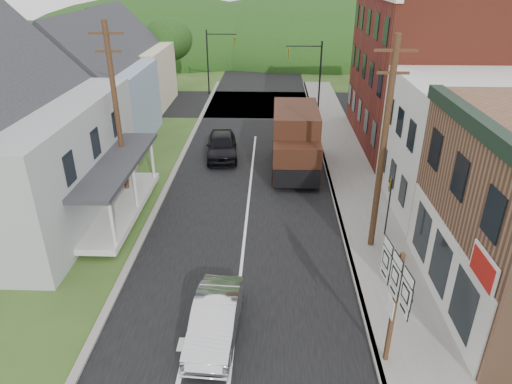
# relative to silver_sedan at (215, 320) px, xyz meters

# --- Properties ---
(ground) EXTENTS (120.00, 120.00, 0.00)m
(ground) POSITION_rel_silver_sedan_xyz_m (0.60, 2.13, -0.68)
(ground) COLOR #2D4719
(ground) RESTS_ON ground
(road) EXTENTS (9.00, 90.00, 0.02)m
(road) POSITION_rel_silver_sedan_xyz_m (0.60, 12.13, -0.68)
(road) COLOR black
(road) RESTS_ON ground
(cross_road) EXTENTS (60.00, 9.00, 0.02)m
(cross_road) POSITION_rel_silver_sedan_xyz_m (0.60, 29.13, -0.68)
(cross_road) COLOR black
(cross_road) RESTS_ON ground
(sidewalk_right) EXTENTS (2.80, 55.00, 0.15)m
(sidewalk_right) POSITION_rel_silver_sedan_xyz_m (6.50, 10.13, -0.60)
(sidewalk_right) COLOR slate
(sidewalk_right) RESTS_ON ground
(curb_right) EXTENTS (0.20, 55.00, 0.15)m
(curb_right) POSITION_rel_silver_sedan_xyz_m (5.15, 10.13, -0.60)
(curb_right) COLOR slate
(curb_right) RESTS_ON ground
(curb_left) EXTENTS (0.30, 55.00, 0.12)m
(curb_left) POSITION_rel_silver_sedan_xyz_m (-4.05, 10.13, -0.62)
(curb_left) COLOR slate
(curb_left) RESTS_ON ground
(storefront_white) EXTENTS (8.00, 7.00, 6.50)m
(storefront_white) POSITION_rel_silver_sedan_xyz_m (11.90, 9.63, 2.57)
(storefront_white) COLOR silver
(storefront_white) RESTS_ON ground
(storefront_red) EXTENTS (8.00, 12.00, 10.00)m
(storefront_red) POSITION_rel_silver_sedan_xyz_m (11.90, 19.13, 4.32)
(storefront_red) COLOR maroon
(storefront_red) RESTS_ON ground
(house_blue) EXTENTS (7.14, 8.16, 7.28)m
(house_blue) POSITION_rel_silver_sedan_xyz_m (-10.40, 19.13, 3.01)
(house_blue) COLOR #879BB8
(house_blue) RESTS_ON ground
(house_cream) EXTENTS (7.14, 8.16, 7.28)m
(house_cream) POSITION_rel_silver_sedan_xyz_m (-10.90, 28.13, 3.01)
(house_cream) COLOR beige
(house_cream) RESTS_ON ground
(utility_pole_right) EXTENTS (1.60, 0.26, 9.00)m
(utility_pole_right) POSITION_rel_silver_sedan_xyz_m (6.20, 5.63, 3.98)
(utility_pole_right) COLOR #472D19
(utility_pole_right) RESTS_ON ground
(utility_pole_left) EXTENTS (1.60, 0.26, 9.00)m
(utility_pole_left) POSITION_rel_silver_sedan_xyz_m (-5.90, 10.13, 3.98)
(utility_pole_left) COLOR #472D19
(utility_pole_left) RESTS_ON ground
(traffic_signal_right) EXTENTS (2.87, 0.20, 6.00)m
(traffic_signal_right) POSITION_rel_silver_sedan_xyz_m (4.90, 25.63, 3.08)
(traffic_signal_right) COLOR black
(traffic_signal_right) RESTS_ON ground
(traffic_signal_left) EXTENTS (2.87, 0.20, 6.00)m
(traffic_signal_left) POSITION_rel_silver_sedan_xyz_m (-3.70, 32.63, 3.08)
(traffic_signal_left) COLOR black
(traffic_signal_left) RESTS_ON ground
(tree_left_d) EXTENTS (4.80, 4.80, 6.94)m
(tree_left_d) POSITION_rel_silver_sedan_xyz_m (-8.40, 34.13, 4.20)
(tree_left_d) COLOR #382616
(tree_left_d) RESTS_ON ground
(forested_ridge) EXTENTS (90.00, 30.00, 16.00)m
(forested_ridge) POSITION_rel_silver_sedan_xyz_m (0.60, 57.13, -0.68)
(forested_ridge) COLOR black
(forested_ridge) RESTS_ON ground
(silver_sedan) EXTENTS (1.66, 4.20, 1.36)m
(silver_sedan) POSITION_rel_silver_sedan_xyz_m (0.00, 0.00, 0.00)
(silver_sedan) COLOR silver
(silver_sedan) RESTS_ON ground
(dark_sedan) EXTENTS (2.36, 4.89, 1.61)m
(dark_sedan) POSITION_rel_silver_sedan_xyz_m (-1.43, 16.03, 0.12)
(dark_sedan) COLOR black
(dark_sedan) RESTS_ON ground
(delivery_van) EXTENTS (2.77, 6.57, 3.66)m
(delivery_van) POSITION_rel_silver_sedan_xyz_m (3.20, 14.22, 1.17)
(delivery_van) COLOR black
(delivery_van) RESTS_ON ground
(route_sign_cluster) EXTENTS (0.32, 2.23, 3.91)m
(route_sign_cluster) POSITION_rel_silver_sedan_xyz_m (5.34, -0.98, 2.00)
(route_sign_cluster) COLOR #472D19
(route_sign_cluster) RESTS_ON sidewalk_right
(warning_sign) EXTENTS (0.32, 0.76, 2.94)m
(warning_sign) POSITION_rel_silver_sedan_xyz_m (6.97, 6.50, 1.35)
(warning_sign) COLOR black
(warning_sign) RESTS_ON sidewalk_right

